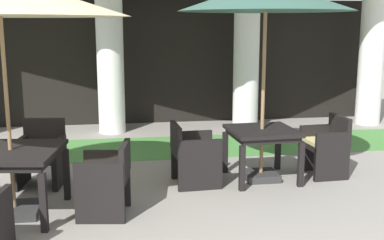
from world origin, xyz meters
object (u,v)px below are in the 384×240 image
patio_table_near_foreground (11,158)px  patio_chair_mid_left_west (193,155)px  patio_chair_near_foreground_north (41,156)px  patio_table_mid_left (262,136)px  patio_chair_near_foreground_east (106,180)px  patio_chair_mid_left_east (326,147)px

patio_table_near_foreground → patio_chair_mid_left_west: patio_chair_mid_left_west is taller
patio_chair_near_foreground_north → patio_table_mid_left: bearing=-176.2°
patio_chair_near_foreground_east → patio_chair_mid_left_east: (3.04, 1.00, 0.01)m
patio_table_mid_left → patio_chair_mid_left_west: bearing=-177.1°
patio_chair_mid_left_east → patio_chair_mid_left_west: 1.91m
patio_table_near_foreground → patio_chair_mid_left_west: 2.30m
patio_table_near_foreground → patio_chair_mid_left_east: bearing=11.8°
patio_table_near_foreground → patio_chair_near_foreground_east: patio_chair_near_foreground_east is taller
patio_chair_near_foreground_east → patio_table_mid_left: 2.30m
patio_chair_near_foreground_north → patio_chair_near_foreground_east: 1.49m
patio_table_mid_left → patio_chair_near_foreground_east: bearing=-155.4°
patio_table_near_foreground → patio_chair_mid_left_west: (2.16, 0.75, -0.25)m
patio_table_mid_left → patio_chair_mid_left_west: 0.98m
patio_table_mid_left → patio_chair_mid_left_east: (0.96, 0.05, -0.20)m
patio_chair_mid_left_west → patio_table_near_foreground: bearing=-73.8°
patio_chair_near_foreground_east → patio_chair_mid_left_east: 3.20m
patio_table_mid_left → patio_chair_mid_left_east: 0.98m
patio_table_near_foreground → patio_chair_near_foreground_north: 1.09m
patio_table_near_foreground → patio_table_mid_left: size_ratio=1.27×
patio_table_near_foreground → patio_chair_mid_left_east: size_ratio=1.38×
patio_chair_near_foreground_north → patio_table_mid_left: patio_chair_near_foreground_north is taller
patio_chair_near_foreground_north → patio_chair_mid_left_east: (3.92, -0.19, 0.02)m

